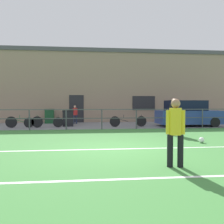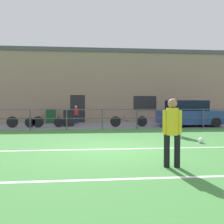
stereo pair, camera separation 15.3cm
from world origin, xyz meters
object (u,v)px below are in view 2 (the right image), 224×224
at_px(trash_bin_0, 51,116).
at_px(trash_bin_1, 69,118).
at_px(player_striker, 172,129).
at_px(player_goalkeeper, 174,114).
at_px(bicycle_parked_0, 44,122).
at_px(parked_car_red, 188,114).
at_px(bicycle_parked_3, 25,122).
at_px(bicycle_parked_2, 129,121).
at_px(spectator_child, 76,113).
at_px(soccer_ball_match, 201,140).

distance_m(trash_bin_0, trash_bin_1, 2.84).
bearing_deg(player_striker, player_goalkeeper, -97.47).
bearing_deg(player_striker, bicycle_parked_0, -51.89).
xyz_separation_m(parked_car_red, bicycle_parked_3, (-10.11, 0.08, -0.42)).
bearing_deg(parked_car_red, bicycle_parked_2, 179.83).
height_order(bicycle_parked_0, trash_bin_0, trash_bin_0).
height_order(bicycle_parked_0, bicycle_parked_3, bicycle_parked_3).
distance_m(player_striker, spectator_child, 12.38).
relative_size(bicycle_parked_3, trash_bin_0, 2.10).
bearing_deg(bicycle_parked_0, parked_car_red, -0.51).
relative_size(bicycle_parked_0, bicycle_parked_2, 1.00).
distance_m(player_striker, parked_car_red, 10.49).
xyz_separation_m(bicycle_parked_2, bicycle_parked_3, (-6.28, 0.07, 0.01)).
height_order(player_striker, trash_bin_0, player_striker).
bearing_deg(trash_bin_0, trash_bin_1, -58.12).
distance_m(bicycle_parked_0, bicycle_parked_2, 5.15).
bearing_deg(player_goalkeeper, soccer_ball_match, 84.49).
bearing_deg(spectator_child, player_striker, 86.93).
xyz_separation_m(player_striker, trash_bin_1, (-3.18, 10.30, -0.37)).
relative_size(parked_car_red, bicycle_parked_0, 1.68).
bearing_deg(player_goalkeeper, bicycle_parked_3, -38.65).
height_order(spectator_child, parked_car_red, parked_car_red).
xyz_separation_m(bicycle_parked_3, trash_bin_0, (1.04, 3.11, 0.17)).
bearing_deg(trash_bin_0, bicycle_parked_2, -31.24).
xyz_separation_m(spectator_child, bicycle_parked_3, (-2.91, -2.45, -0.39)).
height_order(player_striker, spectator_child, player_striker).
relative_size(player_striker, bicycle_parked_2, 0.69).
distance_m(player_striker, bicycle_parked_0, 10.66).
bearing_deg(parked_car_red, soccer_ball_match, -108.82).
bearing_deg(bicycle_parked_2, trash_bin_1, 168.46).
bearing_deg(trash_bin_1, player_striker, -72.84).
bearing_deg(bicycle_parked_2, player_goalkeeper, -69.77).
xyz_separation_m(soccer_ball_match, bicycle_parked_3, (-7.97, 6.36, 0.27)).
distance_m(bicycle_parked_3, trash_bin_0, 3.28).
height_order(spectator_child, trash_bin_0, spectator_child).
distance_m(parked_car_red, bicycle_parked_0, 9.00).
height_order(player_striker, parked_car_red, parked_car_red).
xyz_separation_m(bicycle_parked_0, trash_bin_1, (1.42, 0.69, 0.19)).
xyz_separation_m(bicycle_parked_2, trash_bin_1, (-3.74, 0.76, 0.17)).
relative_size(player_goalkeeper, bicycle_parked_3, 0.79).
distance_m(player_goalkeeper, player_striker, 5.91).
distance_m(player_goalkeeper, trash_bin_0, 9.81).
relative_size(soccer_ball_match, trash_bin_1, 0.21).
xyz_separation_m(spectator_child, parked_car_red, (7.21, -2.53, 0.03)).
xyz_separation_m(player_striker, bicycle_parked_2, (0.56, 9.53, -0.54)).
bearing_deg(trash_bin_0, player_goalkeeper, -46.86).
bearing_deg(bicycle_parked_0, spectator_child, 54.04).
bearing_deg(trash_bin_1, parked_car_red, -5.84).
bearing_deg(spectator_child, bicycle_parked_3, 23.92).
bearing_deg(soccer_ball_match, bicycle_parked_2, 105.04).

